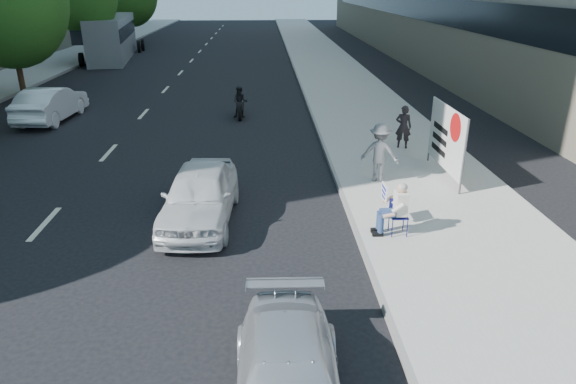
{
  "coord_description": "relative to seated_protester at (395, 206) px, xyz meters",
  "views": [
    {
      "loc": [
        -0.77,
        -10.26,
        5.78
      ],
      "look_at": [
        -0.23,
        1.03,
        1.16
      ],
      "focal_mm": 32.0,
      "sensor_mm": 36.0,
      "label": 1
    }
  ],
  "objects": [
    {
      "name": "seated_protester",
      "position": [
        0.0,
        0.0,
        0.0
      ],
      "size": [
        0.83,
        1.12,
        1.31
      ],
      "color": "navy",
      "rests_on": "near_sidewalk"
    },
    {
      "name": "pedestrian_woman",
      "position": [
        1.99,
        6.89,
        0.06
      ],
      "size": [
        0.67,
        0.56,
        1.57
      ],
      "primitive_type": "imported",
      "rotation": [
        0.0,
        0.0,
        2.78
      ],
      "color": "black",
      "rests_on": "near_sidewalk"
    },
    {
      "name": "ground",
      "position": [
        -2.29,
        -0.74,
        -0.87
      ],
      "size": [
        160.0,
        160.0,
        0.0
      ],
      "primitive_type": "plane",
      "color": "black",
      "rests_on": "ground"
    },
    {
      "name": "motorcycle",
      "position": [
        -4.14,
        12.41,
        -0.24
      ],
      "size": [
        0.73,
        2.05,
        1.42
      ],
      "rotation": [
        0.0,
        0.0,
        -0.06
      ],
      "color": "black",
      "rests_on": "ground"
    },
    {
      "name": "jogger",
      "position": [
        0.4,
        3.59,
        0.17
      ],
      "size": [
        1.31,
        1.01,
        1.78
      ],
      "primitive_type": "imported",
      "rotation": [
        0.0,
        0.0,
        2.8
      ],
      "color": "slate",
      "rests_on": "near_sidewalk"
    },
    {
      "name": "white_sedan_mid",
      "position": [
        -12.6,
        12.23,
        -0.12
      ],
      "size": [
        1.91,
        4.69,
        1.51
      ],
      "primitive_type": "imported",
      "rotation": [
        0.0,
        0.0,
        3.07
      ],
      "color": "white",
      "rests_on": "ground"
    },
    {
      "name": "parked_sedan",
      "position": [
        -2.79,
        -5.34,
        -0.31
      ],
      "size": [
        1.65,
        3.93,
        1.13
      ],
      "primitive_type": "imported",
      "rotation": [
        0.0,
        0.0,
        -0.02
      ],
      "color": "silver",
      "rests_on": "ground"
    },
    {
      "name": "bus",
      "position": [
        -15.29,
        33.11,
        0.76
      ],
      "size": [
        4.18,
        12.33,
        3.3
      ],
      "rotation": [
        0.0,
        0.0,
        0.14
      ],
      "color": "slate",
      "rests_on": "ground"
    },
    {
      "name": "white_sedan_near",
      "position": [
        -4.75,
        1.26,
        -0.14
      ],
      "size": [
        1.95,
        4.36,
        1.46
      ],
      "primitive_type": "imported",
      "rotation": [
        0.0,
        0.0,
        -0.05
      ],
      "color": "silver",
      "rests_on": "ground"
    },
    {
      "name": "near_sidewalk",
      "position": [
        1.71,
        19.26,
        -0.8
      ],
      "size": [
        5.0,
        120.0,
        0.15
      ],
      "primitive_type": "cube",
      "color": "#9C9A92",
      "rests_on": "ground"
    },
    {
      "name": "protest_banner",
      "position": [
        2.49,
        3.87,
        0.53
      ],
      "size": [
        0.08,
        3.06,
        2.2
      ],
      "color": "#4C4C4C",
      "rests_on": "near_sidewalk"
    }
  ]
}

